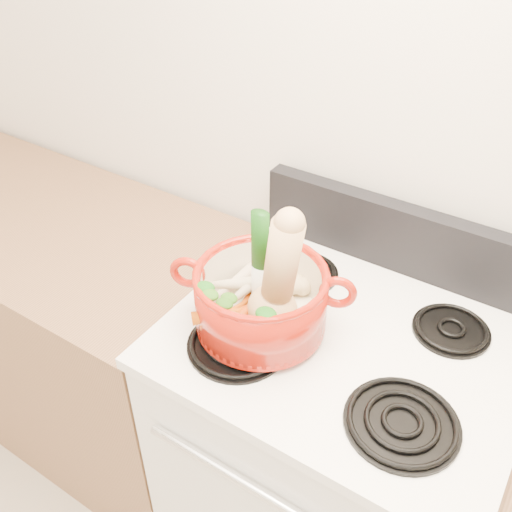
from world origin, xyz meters
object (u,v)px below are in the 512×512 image
Objects in this scene: stove_body at (330,462)px; squash at (273,275)px; leek at (260,261)px; dutch_oven at (261,299)px.

stove_body is 3.25× the size of squash.
squash is 1.07× the size of leek.
dutch_oven reaches higher than stove_body.
dutch_oven is 1.02× the size of squash.
leek is (-0.01, 0.02, 0.09)m from dutch_oven.
stove_body is 3.17× the size of dutch_oven.
dutch_oven is 0.11m from squash.
dutch_oven is 0.09m from leek.
squash is (-0.13, -0.11, 0.68)m from stove_body.
leek is at bearing -159.25° from stove_body.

